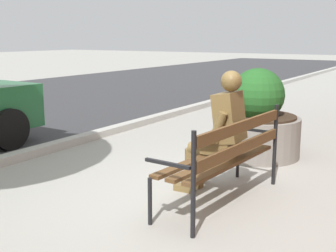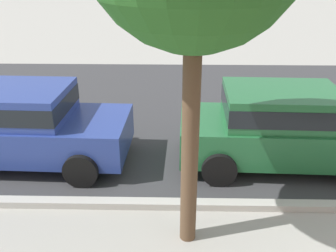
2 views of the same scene
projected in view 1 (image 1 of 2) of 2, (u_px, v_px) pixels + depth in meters
The scene contains 5 objects.
ground_plane at pixel (196, 202), 4.71m from camera, with size 80.00×80.00×0.00m, color #9E9B93.
curb_stone at pixel (12, 158), 6.20m from camera, with size 60.00×0.20×0.12m, color #B2AFA8.
park_bench at pixel (226, 153), 4.57m from camera, with size 1.83×0.65×0.95m.
bronze_statue_seated at pixel (217, 135), 4.84m from camera, with size 0.63×0.76×1.37m.
concrete_planter at pixel (257, 123), 6.46m from camera, with size 1.25×1.25×1.28m.
Camera 1 is at (-3.95, -2.10, 1.72)m, focal length 47.82 mm.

